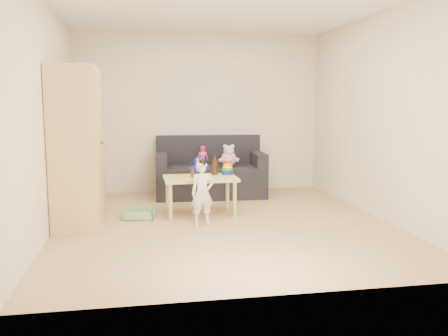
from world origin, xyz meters
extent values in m
plane|color=tan|center=(0.00, 0.00, 0.00)|extent=(4.50, 4.50, 0.00)
plane|color=white|center=(0.00, 0.00, 2.60)|extent=(4.50, 4.50, 0.00)
plane|color=beige|center=(0.00, 2.25, 1.30)|extent=(4.00, 0.00, 4.00)
plane|color=beige|center=(0.00, -2.25, 1.30)|extent=(4.00, 0.00, 4.00)
plane|color=beige|center=(-2.00, 0.00, 1.30)|extent=(0.00, 4.50, 4.50)
plane|color=beige|center=(2.00, 0.00, 1.30)|extent=(0.00, 4.50, 4.50)
cube|color=tan|center=(-1.73, 0.24, 0.94)|extent=(0.52, 1.05, 1.89)
cube|color=black|center=(0.09, 1.72, 0.24)|extent=(1.73, 0.93, 0.48)
cube|color=tan|center=(-0.22, 0.53, 0.25)|extent=(0.96, 0.61, 0.50)
imported|color=silver|center=(-0.26, -0.04, 0.38)|extent=(0.30, 0.22, 0.76)
imported|color=#D22788|center=(-0.04, 1.65, 0.64)|extent=(0.17, 0.13, 0.33)
cylinder|color=#C6A50A|center=(0.16, 0.60, 0.51)|extent=(0.16, 0.16, 0.02)
cylinder|color=silver|center=(0.16, 0.60, 0.60)|extent=(0.02, 0.02, 0.19)
torus|color=#0C12CC|center=(0.16, 0.60, 0.54)|extent=(0.17, 0.17, 0.04)
torus|color=#158D27|center=(0.16, 0.60, 0.58)|extent=(0.15, 0.15, 0.04)
torus|color=yellow|center=(0.16, 0.60, 0.61)|extent=(0.13, 0.13, 0.04)
torus|color=#FFA20D|center=(0.16, 0.60, 0.65)|extent=(0.11, 0.11, 0.03)
torus|color=red|center=(0.16, 0.60, 0.68)|extent=(0.09, 0.09, 0.03)
cylinder|color=black|center=(0.00, 0.69, 0.60)|extent=(0.09, 0.09, 0.20)
cylinder|color=black|center=(0.00, 0.69, 0.71)|extent=(0.04, 0.04, 0.05)
cylinder|color=black|center=(0.00, 0.69, 0.75)|extent=(0.05, 0.05, 0.02)
cube|color=yellow|center=(-0.33, 0.62, 0.51)|extent=(0.24, 0.24, 0.02)
camera|label=1|loc=(-0.99, -5.60, 1.47)|focal=38.00mm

